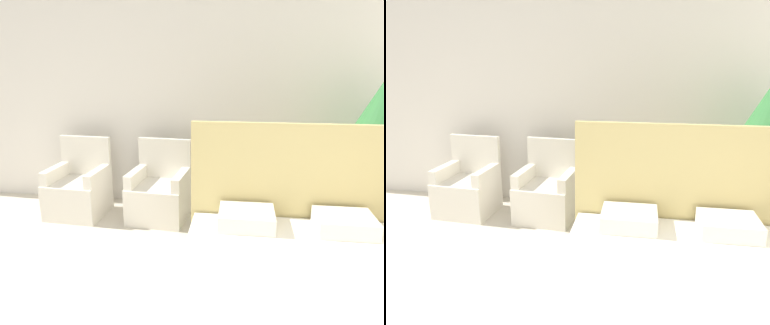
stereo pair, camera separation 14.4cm
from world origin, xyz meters
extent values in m
cube|color=silver|center=(0.00, 3.84, 1.45)|extent=(10.00, 0.06, 2.90)
cube|color=white|center=(1.26, 1.29, 0.40)|extent=(1.75, 2.05, 0.19)
cube|color=tan|center=(1.26, 2.37, 0.67)|extent=(1.82, 0.06, 1.35)
cube|color=silver|center=(0.86, 2.10, 0.57)|extent=(0.47, 0.39, 0.14)
cube|color=silver|center=(1.67, 2.10, 0.57)|extent=(0.47, 0.39, 0.14)
cube|color=silver|center=(-1.17, 3.22, 0.22)|extent=(0.70, 0.66, 0.44)
cube|color=silver|center=(-1.15, 3.50, 0.68)|extent=(0.66, 0.10, 0.50)
cube|color=silver|center=(-1.45, 3.24, 0.52)|extent=(0.14, 0.56, 0.16)
cube|color=silver|center=(-0.89, 3.20, 0.52)|extent=(0.14, 0.56, 0.16)
cube|color=silver|center=(-0.16, 3.22, 0.22)|extent=(0.71, 0.68, 0.44)
cube|color=silver|center=(-0.13, 3.50, 0.68)|extent=(0.66, 0.12, 0.50)
cube|color=silver|center=(-0.43, 3.24, 0.52)|extent=(0.15, 0.57, 0.16)
cube|color=silver|center=(0.12, 3.19, 0.52)|extent=(0.15, 0.57, 0.16)
cylinder|color=#38281E|center=(2.26, 3.11, 0.16)|extent=(0.36, 0.36, 0.33)
cylinder|color=brown|center=(2.26, 3.11, 0.61)|extent=(0.06, 0.06, 0.57)
camera|label=1|loc=(0.79, -0.88, 1.89)|focal=35.00mm
camera|label=2|loc=(0.93, -0.85, 1.89)|focal=35.00mm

